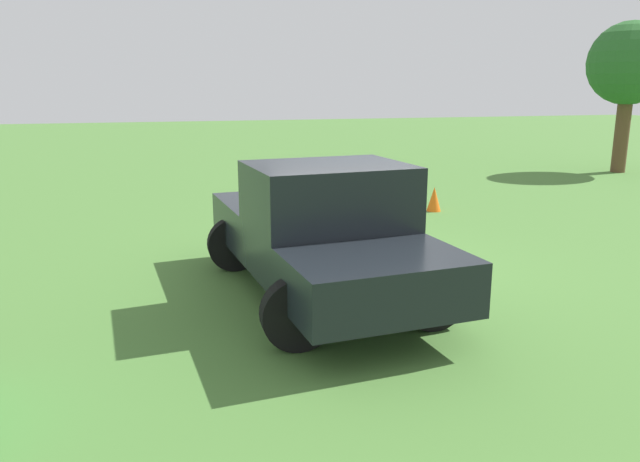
# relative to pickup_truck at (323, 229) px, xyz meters

# --- Properties ---
(ground_plane) EXTENTS (80.00, 80.00, 0.00)m
(ground_plane) POSITION_rel_pickup_truck_xyz_m (0.90, 1.02, -0.95)
(ground_plane) COLOR #477533
(pickup_truck) EXTENTS (2.74, 5.01, 1.83)m
(pickup_truck) POSITION_rel_pickup_truck_xyz_m (0.00, 0.00, 0.00)
(pickup_truck) COLOR black
(pickup_truck) RESTS_ON ground_plane
(tree_back_left) EXTENTS (2.58, 2.58, 4.73)m
(tree_back_left) POSITION_rel_pickup_truck_xyz_m (12.53, 9.08, 2.42)
(tree_back_left) COLOR brown
(tree_back_left) RESTS_ON ground_plane
(traffic_cone) EXTENTS (0.32, 0.32, 0.55)m
(traffic_cone) POSITION_rel_pickup_truck_xyz_m (3.97, 4.90, -0.68)
(traffic_cone) COLOR orange
(traffic_cone) RESTS_ON ground_plane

